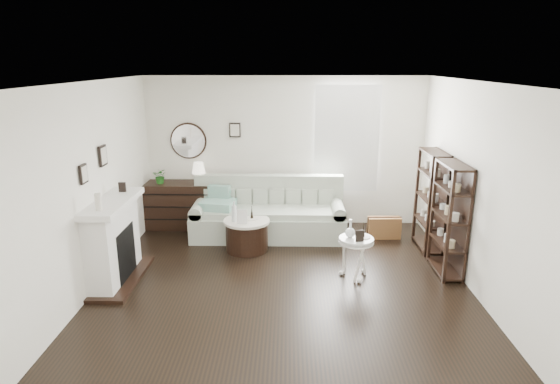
{
  "coord_description": "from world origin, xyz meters",
  "views": [
    {
      "loc": [
        0.07,
        -5.61,
        2.95
      ],
      "look_at": [
        -0.06,
        0.8,
        1.14
      ],
      "focal_mm": 30.0,
      "sensor_mm": 36.0,
      "label": 1
    }
  ],
  "objects_px": {
    "dresser": "(180,205)",
    "drum_table": "(247,235)",
    "pedestal_table": "(356,241)",
    "sofa": "(268,217)"
  },
  "relations": [
    {
      "from": "dresser",
      "to": "drum_table",
      "type": "distance_m",
      "value": 1.69
    },
    {
      "from": "pedestal_table",
      "to": "drum_table",
      "type": "bearing_deg",
      "value": 149.12
    },
    {
      "from": "sofa",
      "to": "drum_table",
      "type": "xyz_separation_m",
      "value": [
        -0.32,
        -0.68,
        -0.08
      ]
    },
    {
      "from": "dresser",
      "to": "sofa",
      "type": "bearing_deg",
      "value": -13.5
    },
    {
      "from": "dresser",
      "to": "drum_table",
      "type": "xyz_separation_m",
      "value": [
        1.3,
        -1.07,
        -0.16
      ]
    },
    {
      "from": "sofa",
      "to": "dresser",
      "type": "bearing_deg",
      "value": 166.5
    },
    {
      "from": "sofa",
      "to": "drum_table",
      "type": "bearing_deg",
      "value": -115.09
    },
    {
      "from": "dresser",
      "to": "pedestal_table",
      "type": "xyz_separation_m",
      "value": [
        2.91,
        -2.03,
        0.12
      ]
    },
    {
      "from": "sofa",
      "to": "pedestal_table",
      "type": "distance_m",
      "value": 2.09
    },
    {
      "from": "sofa",
      "to": "pedestal_table",
      "type": "height_order",
      "value": "sofa"
    }
  ]
}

